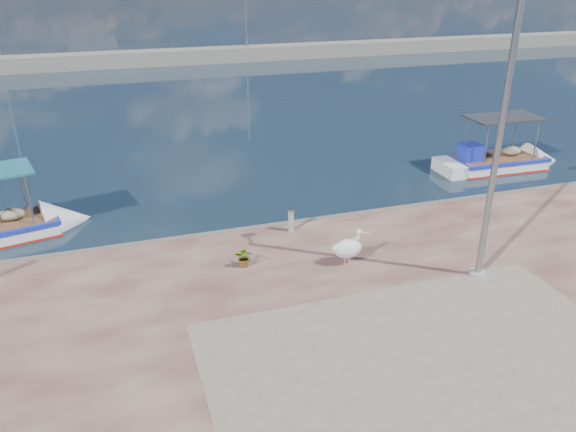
{
  "coord_description": "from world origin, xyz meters",
  "views": [
    {
      "loc": [
        -4.58,
        -10.17,
        7.93
      ],
      "look_at": [
        0.0,
        3.8,
        1.3
      ],
      "focal_mm": 35.0,
      "sensor_mm": 36.0,
      "label": 1
    }
  ],
  "objects_px": {
    "boat_right": "(496,164)",
    "pelican": "(348,248)",
    "bollard_near": "(291,219)",
    "lamp_post": "(496,154)"
  },
  "relations": [
    {
      "from": "pelican",
      "to": "bollard_near",
      "type": "bearing_deg",
      "value": 117.59
    },
    {
      "from": "boat_right",
      "to": "pelican",
      "type": "height_order",
      "value": "boat_right"
    },
    {
      "from": "bollard_near",
      "to": "pelican",
      "type": "bearing_deg",
      "value": -71.36
    },
    {
      "from": "lamp_post",
      "to": "bollard_near",
      "type": "xyz_separation_m",
      "value": [
        -3.8,
        4.0,
        -2.9
      ]
    },
    {
      "from": "boat_right",
      "to": "lamp_post",
      "type": "relative_size",
      "value": 0.78
    },
    {
      "from": "boat_right",
      "to": "lamp_post",
      "type": "bearing_deg",
      "value": -128.13
    },
    {
      "from": "lamp_post",
      "to": "bollard_near",
      "type": "bearing_deg",
      "value": 133.54
    },
    {
      "from": "boat_right",
      "to": "pelican",
      "type": "bearing_deg",
      "value": -144.71
    },
    {
      "from": "pelican",
      "to": "lamp_post",
      "type": "relative_size",
      "value": 0.15
    },
    {
      "from": "lamp_post",
      "to": "bollard_near",
      "type": "height_order",
      "value": "lamp_post"
    }
  ]
}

